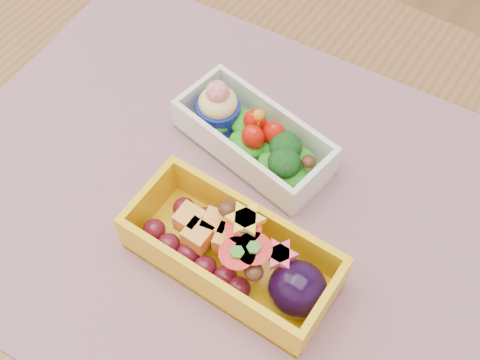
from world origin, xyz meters
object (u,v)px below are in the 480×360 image
Objects in this scene: placemat at (231,201)px; bento_yellow at (236,254)px; bento_white at (253,137)px; table at (242,292)px.

bento_yellow is (0.05, -0.06, 0.03)m from placemat.
bento_white is 0.89× the size of bento_yellow.
table is at bearing -44.65° from placemat.
placemat is 0.07m from bento_white.
bento_white is (-0.06, 0.10, 0.12)m from table.
bento_white is 0.14m from bento_yellow.
placemat is 0.08m from bento_yellow.
bento_white reaches higher than placemat.
bento_yellow reaches higher than placemat.
placemat is at bearing 127.95° from bento_yellow.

